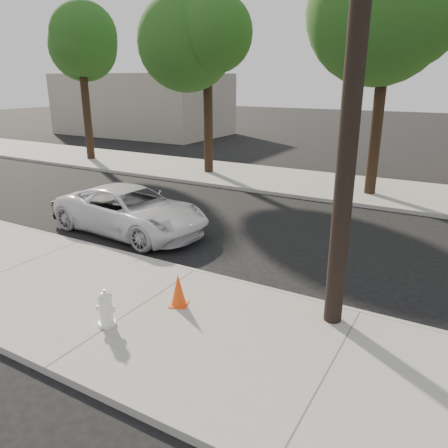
% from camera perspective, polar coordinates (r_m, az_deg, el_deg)
% --- Properties ---
extents(ground, '(120.00, 120.00, 0.00)m').
position_cam_1_polar(ground, '(12.48, 1.55, -3.17)').
color(ground, black).
rests_on(ground, ground).
extents(near_sidewalk, '(90.00, 4.40, 0.15)m').
position_cam_1_polar(near_sidewalk, '(9.26, -11.49, -11.20)').
color(near_sidewalk, gray).
rests_on(near_sidewalk, ground).
extents(far_sidewalk, '(90.00, 5.00, 0.15)m').
position_cam_1_polar(far_sidewalk, '(20.03, 13.27, 4.91)').
color(far_sidewalk, gray).
rests_on(far_sidewalk, ground).
extents(curb_near, '(90.00, 0.12, 0.16)m').
position_cam_1_polar(curb_near, '(10.80, -3.80, -6.35)').
color(curb_near, '#9E9B93').
rests_on(curb_near, ground).
extents(building_far, '(14.00, 8.00, 5.00)m').
position_cam_1_polar(building_far, '(39.59, -10.57, 15.13)').
color(building_far, gray).
rests_on(building_far, ground).
extents(utility_pole, '(1.40, 0.34, 9.00)m').
position_cam_1_polar(utility_pole, '(7.76, 16.66, 18.46)').
color(utility_pole, black).
rests_on(utility_pole, near_sidewalk).
extents(tree_a, '(4.65, 4.50, 9.00)m').
position_cam_1_polar(tree_a, '(26.50, -18.24, 21.79)').
color(tree_a, black).
rests_on(tree_a, far_sidewalk).
extents(tree_b, '(4.34, 4.20, 8.45)m').
position_cam_1_polar(tree_b, '(21.55, -1.95, 22.58)').
color(tree_b, black).
rests_on(tree_b, far_sidewalk).
extents(tree_c, '(4.96, 4.80, 9.55)m').
position_cam_1_polar(tree_c, '(18.30, 21.38, 24.57)').
color(tree_c, black).
rests_on(tree_c, far_sidewalk).
extents(police_cruiser, '(5.30, 2.76, 1.43)m').
position_cam_1_polar(police_cruiser, '(13.87, -12.06, 1.77)').
color(police_cruiser, white).
rests_on(police_cruiser, ground).
extents(fire_hydrant, '(0.37, 0.33, 0.69)m').
position_cam_1_polar(fire_hydrant, '(8.64, -15.17, -10.68)').
color(fire_hydrant, white).
rests_on(fire_hydrant, near_sidewalk).
extents(traffic_cone, '(0.45, 0.45, 0.69)m').
position_cam_1_polar(traffic_cone, '(9.08, -5.99, -8.60)').
color(traffic_cone, '#F8470D').
rests_on(traffic_cone, near_sidewalk).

